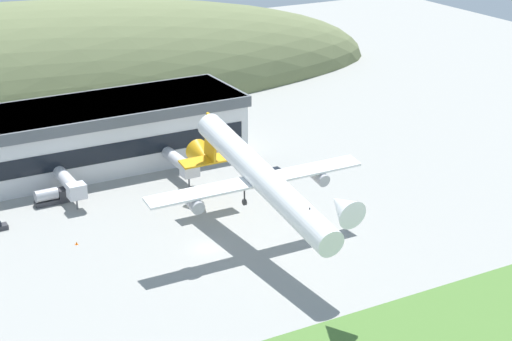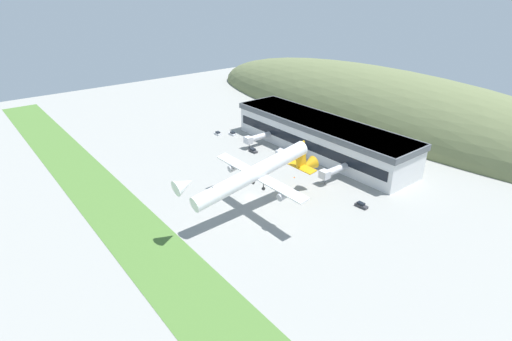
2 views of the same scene
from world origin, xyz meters
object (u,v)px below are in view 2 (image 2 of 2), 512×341
at_px(service_car_3, 253,151).
at_px(service_car_0, 361,205).
at_px(fuel_truck, 285,154).
at_px(traffic_cone_0, 245,168).
at_px(jetway_1, 288,152).
at_px(jetway_2, 333,171).
at_px(jetway_0, 256,138).
at_px(traffic_cone_1, 294,177).
at_px(service_car_2, 233,134).
at_px(terminal_building, 320,134).
at_px(cargo_airplane, 256,174).
at_px(service_car_1, 218,133).

bearing_deg(service_car_3, service_car_0, -1.22).
distance_m(service_car_3, fuel_truck, 14.44).
height_order(service_car_3, traffic_cone_0, service_car_3).
relative_size(jetway_1, traffic_cone_0, 22.15).
relative_size(jetway_2, service_car_3, 3.03).
height_order(jetway_0, traffic_cone_1, jetway_0).
height_order(service_car_0, fuel_truck, fuel_truck).
relative_size(jetway_0, service_car_2, 3.18).
bearing_deg(jetway_1, terminal_building, 87.23).
bearing_deg(fuel_truck, terminal_building, 75.04).
xyz_separation_m(jetway_2, cargo_airplane, (-0.76, -35.16, 9.29)).
bearing_deg(jetway_1, jetway_2, -0.21).
bearing_deg(service_car_2, jetway_0, -0.66).
bearing_deg(fuel_truck, cargo_airplane, -54.21).
bearing_deg(service_car_0, service_car_1, 179.08).
bearing_deg(traffic_cone_1, service_car_0, 4.07).
distance_m(jetway_0, cargo_airplane, 56.46).
distance_m(fuel_truck, traffic_cone_0, 19.91).
distance_m(service_car_2, traffic_cone_1, 52.70).
xyz_separation_m(jetway_2, service_car_0, (18.64, -6.77, -3.32)).
relative_size(cargo_airplane, service_car_1, 13.41).
relative_size(terminal_building, service_car_3, 20.13).
relative_size(service_car_0, fuel_truck, 0.64).
bearing_deg(traffic_cone_1, jetway_0, 165.64).
height_order(fuel_truck, traffic_cone_1, fuel_truck).
bearing_deg(jetway_1, cargo_airplane, -56.94).
relative_size(service_car_0, service_car_3, 1.02).
relative_size(jetway_0, fuel_truck, 1.95).
distance_m(cargo_airplane, service_car_1, 74.03).
xyz_separation_m(jetway_1, service_car_2, (-38.86, -0.14, -3.32)).
xyz_separation_m(terminal_building, cargo_airplane, (22.10, -52.72, 5.50)).
relative_size(cargo_airplane, fuel_truck, 7.74).
height_order(terminal_building, service_car_0, terminal_building).
height_order(terminal_building, jetway_0, terminal_building).
bearing_deg(terminal_building, jetway_1, -92.77).
bearing_deg(service_car_1, jetway_1, 7.14).
bearing_deg(fuel_truck, jetway_1, -21.61).
xyz_separation_m(jetway_1, jetway_2, (23.70, -0.09, 0.00)).
bearing_deg(traffic_cone_0, fuel_truck, 85.78).
bearing_deg(service_car_1, terminal_building, 27.28).
distance_m(service_car_0, service_car_3, 58.42).
bearing_deg(service_car_0, traffic_cone_0, -166.21).
bearing_deg(jetway_0, terminal_building, 39.91).
bearing_deg(service_car_2, service_car_1, -131.86).
distance_m(jetway_1, jetway_2, 23.70).
distance_m(jetway_1, service_car_1, 44.11).
distance_m(terminal_building, jetway_0, 28.03).
relative_size(service_car_2, traffic_cone_0, 7.33).
relative_size(terminal_building, service_car_1, 21.70).
xyz_separation_m(jetway_1, service_car_0, (42.33, -6.86, -3.32)).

